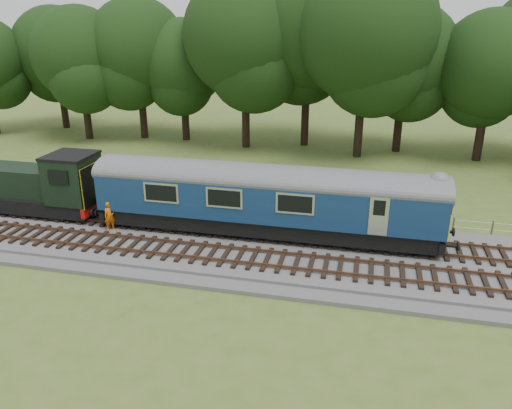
# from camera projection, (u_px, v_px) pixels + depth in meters

# --- Properties ---
(ground) EXTENTS (120.00, 120.00, 0.00)m
(ground) POSITION_uv_depth(u_px,v_px,m) (221.00, 247.00, 26.10)
(ground) COLOR #506525
(ground) RESTS_ON ground
(ballast) EXTENTS (70.00, 7.00, 0.35)m
(ballast) POSITION_uv_depth(u_px,v_px,m) (221.00, 244.00, 26.03)
(ballast) COLOR #4C4C4F
(ballast) RESTS_ON ground
(track_north) EXTENTS (67.20, 2.40, 0.21)m
(track_north) POSITION_uv_depth(u_px,v_px,m) (228.00, 229.00, 27.22)
(track_north) COLOR black
(track_north) RESTS_ON ballast
(track_south) EXTENTS (67.20, 2.40, 0.21)m
(track_south) POSITION_uv_depth(u_px,v_px,m) (211.00, 253.00, 24.49)
(track_south) COLOR black
(track_south) RESTS_ON ballast
(fence) EXTENTS (64.00, 0.12, 1.00)m
(fence) POSITION_uv_depth(u_px,v_px,m) (243.00, 215.00, 30.19)
(fence) COLOR #6B6054
(fence) RESTS_ON ground
(tree_line) EXTENTS (70.00, 8.00, 18.00)m
(tree_line) POSITION_uv_depth(u_px,v_px,m) (290.00, 146.00, 46.11)
(tree_line) COLOR black
(tree_line) RESTS_ON ground
(dmu_railcar) EXTENTS (18.05, 2.86, 3.88)m
(dmu_railcar) POSITION_uv_depth(u_px,v_px,m) (265.00, 194.00, 26.00)
(dmu_railcar) COLOR black
(dmu_railcar) RESTS_ON ground
(shunter_loco) EXTENTS (8.91, 2.60, 3.38)m
(shunter_loco) POSITION_uv_depth(u_px,v_px,m) (33.00, 186.00, 29.19)
(shunter_loco) COLOR black
(shunter_loco) RESTS_ON ground
(worker) EXTENTS (0.70, 0.69, 1.62)m
(worker) POSITION_uv_depth(u_px,v_px,m) (110.00, 216.00, 27.03)
(worker) COLOR #DD630B
(worker) RESTS_ON ballast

